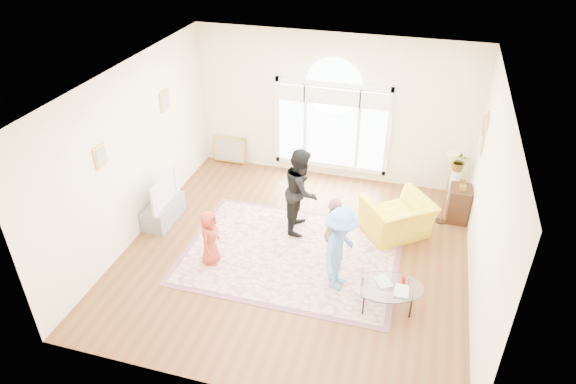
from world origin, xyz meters
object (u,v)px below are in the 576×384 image
(tv_console, at_px, (163,211))
(armchair, at_px, (397,218))
(television, at_px, (160,190))
(area_rug, at_px, (291,254))
(coffee_table, at_px, (387,287))

(tv_console, relative_size, armchair, 0.87)
(tv_console, bearing_deg, television, -0.00)
(area_rug, xyz_separation_m, armchair, (1.73, 1.14, 0.36))
(area_rug, height_order, armchair, armchair)
(area_rug, distance_m, television, 2.80)
(tv_console, xyz_separation_m, television, (0.01, -0.00, 0.50))
(television, bearing_deg, tv_console, 180.00)
(tv_console, distance_m, coffee_table, 4.63)
(television, height_order, armchair, television)
(area_rug, xyz_separation_m, coffee_table, (1.77, -0.85, 0.39))
(area_rug, relative_size, armchair, 3.13)
(armchair, bearing_deg, coffee_table, 53.60)
(television, bearing_deg, area_rug, -7.48)
(tv_console, xyz_separation_m, armchair, (4.42, 0.79, 0.16))
(tv_console, distance_m, armchair, 4.50)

